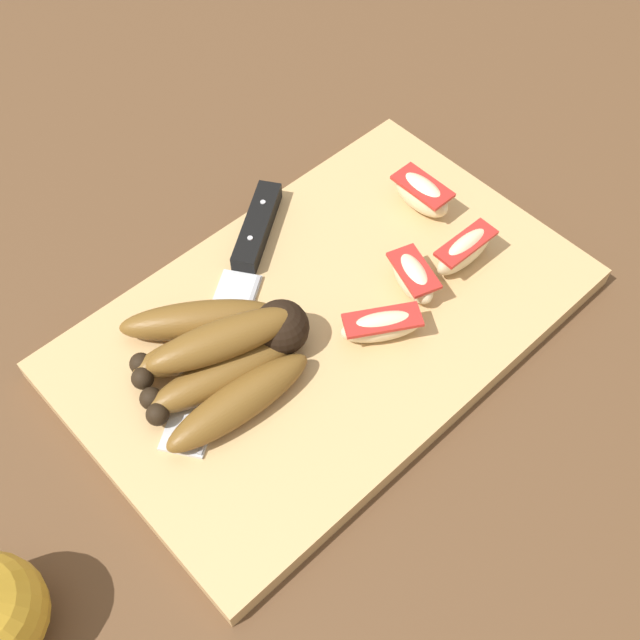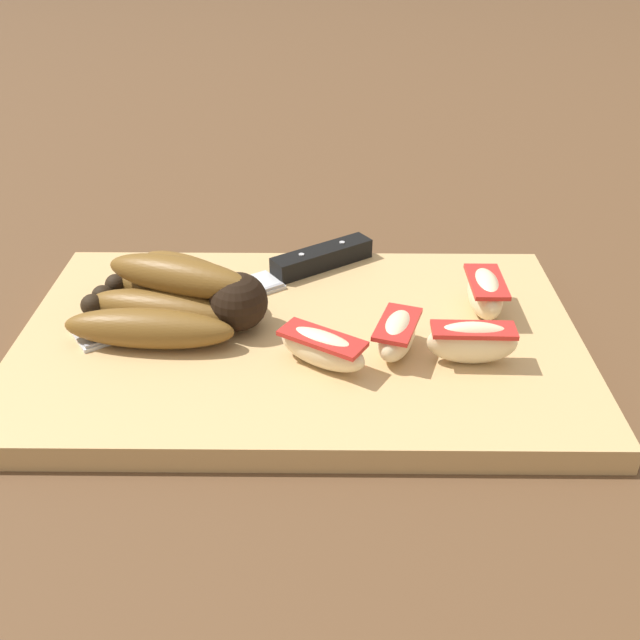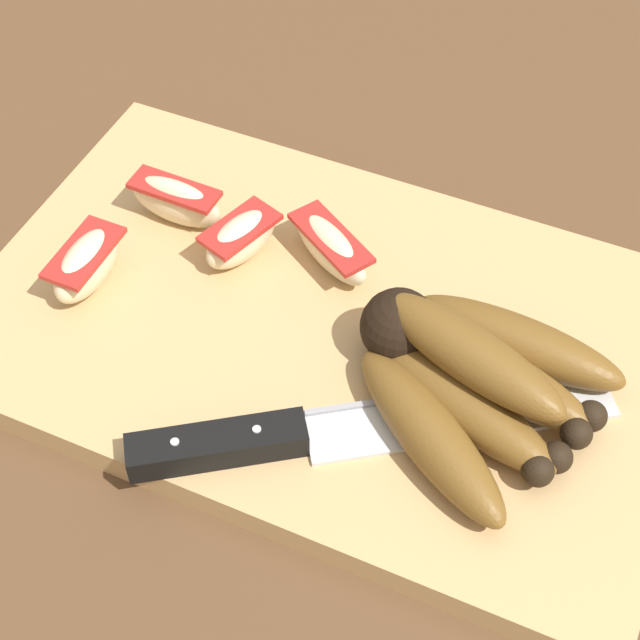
% 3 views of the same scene
% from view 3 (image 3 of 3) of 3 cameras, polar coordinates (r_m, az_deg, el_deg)
% --- Properties ---
extents(ground_plane, '(6.00, 6.00, 0.00)m').
position_cam_3_polar(ground_plane, '(0.63, 1.46, -2.69)').
color(ground_plane, brown).
extents(cutting_board, '(0.44, 0.28, 0.02)m').
position_cam_3_polar(cutting_board, '(0.64, 0.40, -0.74)').
color(cutting_board, tan).
rests_on(cutting_board, ground_plane).
extents(banana_bunch, '(0.16, 0.16, 0.06)m').
position_cam_3_polar(banana_bunch, '(0.58, 8.28, -3.10)').
color(banana_bunch, black).
rests_on(banana_bunch, cutting_board).
extents(chefs_knife, '(0.25, 0.18, 0.02)m').
position_cam_3_polar(chefs_knife, '(0.57, -0.94, -6.40)').
color(chefs_knife, silver).
rests_on(chefs_knife, cutting_board).
extents(apple_wedge_near, '(0.04, 0.06, 0.03)m').
position_cam_3_polar(apple_wedge_near, '(0.66, -4.47, 4.62)').
color(apple_wedge_near, beige).
rests_on(apple_wedge_near, cutting_board).
extents(apple_wedge_middle, '(0.03, 0.06, 0.03)m').
position_cam_3_polar(apple_wedge_middle, '(0.65, -12.99, 3.10)').
color(apple_wedge_middle, beige).
rests_on(apple_wedge_middle, cutting_board).
extents(apple_wedge_far, '(0.07, 0.02, 0.03)m').
position_cam_3_polar(apple_wedge_far, '(0.68, -8.10, 6.66)').
color(apple_wedge_far, beige).
rests_on(apple_wedge_far, cutting_board).
extents(apple_wedge_extra, '(0.07, 0.06, 0.03)m').
position_cam_3_polar(apple_wedge_extra, '(0.65, 0.61, 4.13)').
color(apple_wedge_extra, beige).
rests_on(apple_wedge_extra, cutting_board).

